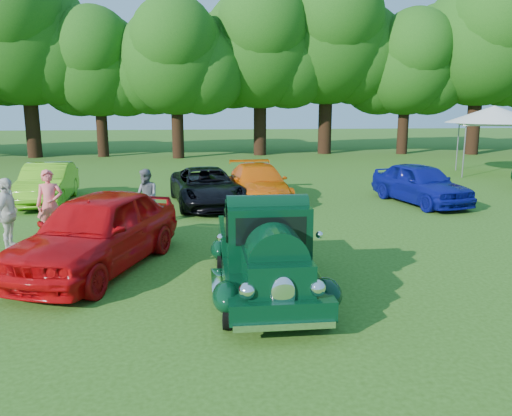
{
  "coord_description": "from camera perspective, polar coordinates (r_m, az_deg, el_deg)",
  "views": [
    {
      "loc": [
        -1.06,
        -9.28,
        3.39
      ],
      "look_at": [
        0.11,
        1.62,
        1.1
      ],
      "focal_mm": 35.0,
      "sensor_mm": 36.0,
      "label": 1
    }
  ],
  "objects": [
    {
      "name": "back_car_black",
      "position": [
        17.04,
        -5.68,
        2.43
      ],
      "size": [
        2.77,
        4.83,
        1.27
      ],
      "primitive_type": "imported",
      "rotation": [
        0.0,
        0.0,
        0.15
      ],
      "color": "black",
      "rests_on": "ground"
    },
    {
      "name": "back_car_orange",
      "position": [
        17.49,
        0.28,
        2.81
      ],
      "size": [
        2.1,
        4.63,
        1.32
      ],
      "primitive_type": "imported",
      "rotation": [
        0.0,
        0.0,
        0.06
      ],
      "color": "orange",
      "rests_on": "ground"
    },
    {
      "name": "canopy_tent",
      "position": [
        26.83,
        25.54,
        9.58
      ],
      "size": [
        5.75,
        5.75,
        3.32
      ],
      "rotation": [
        0.0,
        0.0,
        -0.38
      ],
      "color": "silver",
      "rests_on": "ground"
    },
    {
      "name": "back_car_blue",
      "position": [
        18.17,
        18.28,
        2.69
      ],
      "size": [
        2.54,
        4.39,
        1.4
      ],
      "primitive_type": "imported",
      "rotation": [
        0.0,
        0.0,
        0.23
      ],
      "color": "navy",
      "rests_on": "ground"
    },
    {
      "name": "spectator_pink",
      "position": [
        13.71,
        -22.49,
        0.38
      ],
      "size": [
        0.72,
        0.55,
        1.78
      ],
      "primitive_type": "imported",
      "rotation": [
        0.0,
        0.0,
        0.2
      ],
      "color": "#F36467",
      "rests_on": "ground"
    },
    {
      "name": "red_convertible",
      "position": [
        10.84,
        -17.72,
        -2.53
      ],
      "size": [
        3.42,
        5.13,
        1.62
      ],
      "primitive_type": "imported",
      "rotation": [
        0.0,
        0.0,
        -0.35
      ],
      "color": "#C1080C",
      "rests_on": "ground"
    },
    {
      "name": "ground",
      "position": [
        9.94,
        0.37,
        -8.15
      ],
      "size": [
        120.0,
        120.0,
        0.0
      ],
      "primitive_type": "plane",
      "color": "#2B5012",
      "rests_on": "ground"
    },
    {
      "name": "spectator_grey",
      "position": [
        14.56,
        -12.43,
        1.26
      ],
      "size": [
        0.92,
        0.98,
        1.59
      ],
      "primitive_type": "imported",
      "rotation": [
        0.0,
        0.0,
        -1.02
      ],
      "color": "slate",
      "rests_on": "ground"
    },
    {
      "name": "hero_pickup",
      "position": [
        9.08,
        1.1,
        -5.23
      ],
      "size": [
        2.01,
        4.32,
        1.69
      ],
      "color": "black",
      "rests_on": "ground"
    },
    {
      "name": "back_car_lime",
      "position": [
        18.79,
        -22.72,
        2.6
      ],
      "size": [
        1.77,
        4.27,
        1.37
      ],
      "primitive_type": "imported",
      "rotation": [
        0.0,
        0.0,
        0.08
      ],
      "color": "#58AC16",
      "rests_on": "ground"
    },
    {
      "name": "spectator_white",
      "position": [
        13.05,
        -26.5,
        -0.65
      ],
      "size": [
        0.43,
        1.01,
        1.72
      ],
      "primitive_type": "imported",
      "rotation": [
        0.0,
        0.0,
        1.56
      ],
      "color": "silver",
      "rests_on": "ground"
    },
    {
      "name": "tree_line",
      "position": [
        33.39,
        -2.87,
        17.68
      ],
      "size": [
        63.52,
        10.43,
        11.74
      ],
      "color": "#311B10",
      "rests_on": "ground"
    }
  ]
}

